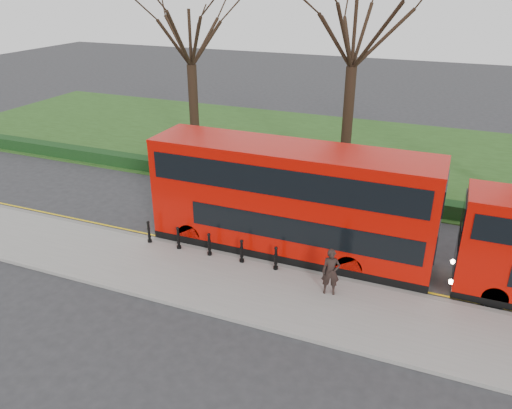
% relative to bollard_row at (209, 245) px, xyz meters
% --- Properties ---
extents(ground, '(120.00, 120.00, 0.00)m').
position_rel_bollard_row_xyz_m(ground, '(1.19, 1.35, -0.65)').
color(ground, '#28282B').
rests_on(ground, ground).
extents(pavement, '(60.00, 4.00, 0.15)m').
position_rel_bollard_row_xyz_m(pavement, '(1.19, -1.65, -0.57)').
color(pavement, gray).
rests_on(pavement, ground).
extents(kerb, '(60.00, 0.25, 0.16)m').
position_rel_bollard_row_xyz_m(kerb, '(1.19, 0.35, -0.57)').
color(kerb, slate).
rests_on(kerb, ground).
extents(grass_verge, '(60.00, 18.00, 0.06)m').
position_rel_bollard_row_xyz_m(grass_verge, '(1.19, 16.35, -0.62)').
color(grass_verge, '#254617').
rests_on(grass_verge, ground).
extents(hedge, '(60.00, 0.90, 0.80)m').
position_rel_bollard_row_xyz_m(hedge, '(1.19, 8.15, -0.25)').
color(hedge, black).
rests_on(hedge, ground).
extents(yellow_line_outer, '(60.00, 0.10, 0.01)m').
position_rel_bollard_row_xyz_m(yellow_line_outer, '(1.19, 0.65, -0.64)').
color(yellow_line_outer, yellow).
rests_on(yellow_line_outer, ground).
extents(yellow_line_inner, '(60.00, 0.10, 0.01)m').
position_rel_bollard_row_xyz_m(yellow_line_inner, '(1.19, 0.85, -0.64)').
color(yellow_line_inner, yellow).
rests_on(yellow_line_inner, ground).
extents(tree_left, '(7.12, 7.12, 11.12)m').
position_rel_bollard_row_xyz_m(tree_left, '(-6.81, 11.35, 7.43)').
color(tree_left, black).
rests_on(tree_left, ground).
extents(tree_mid, '(7.69, 7.69, 12.02)m').
position_rel_bollard_row_xyz_m(tree_mid, '(3.19, 11.35, 8.09)').
color(tree_mid, black).
rests_on(tree_mid, ground).
extents(bollard_row, '(6.22, 0.15, 1.00)m').
position_rel_bollard_row_xyz_m(bollard_row, '(0.00, 0.00, 0.00)').
color(bollard_row, black).
rests_on(bollard_row, pavement).
extents(bus_lead, '(12.08, 2.77, 4.81)m').
position_rel_bollard_row_xyz_m(bus_lead, '(2.96, 1.85, 1.77)').
color(bus_lead, '#B00A02').
rests_on(bus_lead, ground).
extents(pedestrian, '(0.76, 0.59, 1.85)m').
position_rel_bollard_row_xyz_m(pedestrian, '(5.51, -0.81, 0.43)').
color(pedestrian, black).
rests_on(pedestrian, pavement).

